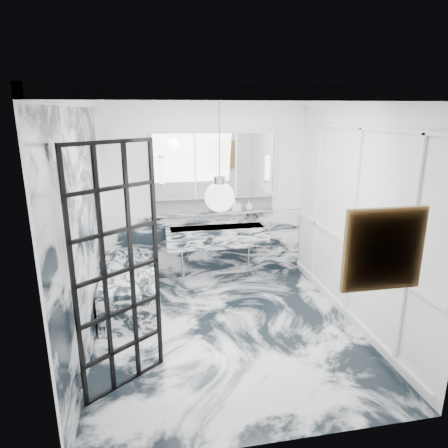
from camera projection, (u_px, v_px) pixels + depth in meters
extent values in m
plane|color=silver|center=(227.00, 330.00, 4.98)|extent=(3.60, 3.60, 0.00)
plane|color=white|center=(228.00, 95.00, 4.22)|extent=(3.60, 3.60, 0.00)
plane|color=white|center=(205.00, 192.00, 6.30)|extent=(3.60, 0.00, 3.60)
plane|color=white|center=(276.00, 287.00, 2.90)|extent=(3.60, 0.00, 3.60)
plane|color=white|center=(82.00, 229.00, 4.31)|extent=(0.00, 3.60, 3.60)
plane|color=white|center=(355.00, 215.00, 4.89)|extent=(0.00, 3.60, 3.60)
cube|color=silver|center=(206.00, 245.00, 6.52)|extent=(3.18, 0.05, 1.05)
cube|color=silver|center=(84.00, 235.00, 4.33)|extent=(0.02, 3.56, 2.68)
cube|color=white|center=(353.00, 223.00, 4.91)|extent=(0.03, 3.40, 2.30)
imported|color=#8C5919|center=(234.00, 204.00, 6.35)|extent=(0.11, 0.11, 0.23)
imported|color=#4C4C51|center=(238.00, 206.00, 6.37)|extent=(0.08, 0.08, 0.17)
imported|color=silver|center=(249.00, 206.00, 6.41)|extent=(0.15, 0.15, 0.15)
sphere|color=white|center=(214.00, 207.00, 6.30)|extent=(0.13, 0.13, 0.13)
cylinder|color=#8C5919|center=(240.00, 208.00, 6.39)|extent=(0.04, 0.04, 0.10)
cylinder|color=silver|center=(152.00, 282.00, 4.89)|extent=(0.08, 0.08, 0.12)
cube|color=#C87014|center=(384.00, 249.00, 3.03)|extent=(0.56, 0.05, 0.56)
sphere|color=white|center=(220.00, 197.00, 3.31)|extent=(0.25, 0.25, 0.25)
cube|color=silver|center=(217.00, 236.00, 6.28)|extent=(1.60, 0.45, 0.30)
cube|color=silver|center=(215.00, 213.00, 6.34)|extent=(1.90, 0.14, 0.04)
cube|color=white|center=(215.00, 204.00, 6.36)|extent=(1.90, 0.03, 0.23)
cube|color=white|center=(215.00, 166.00, 6.14)|extent=(1.90, 0.16, 1.00)
cylinder|color=white|center=(162.00, 171.00, 5.91)|extent=(0.07, 0.07, 0.40)
cylinder|color=white|center=(268.00, 168.00, 6.21)|extent=(0.07, 0.07, 0.40)
cube|color=silver|center=(132.00, 287.00, 5.54)|extent=(0.75, 1.65, 0.55)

